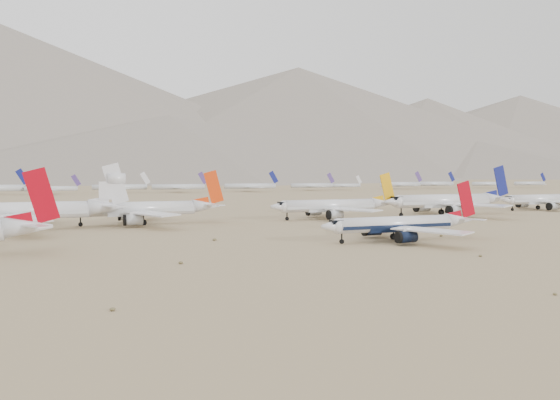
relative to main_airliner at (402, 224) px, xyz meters
name	(u,v)px	position (x,y,z in m)	size (l,w,h in m)	color
ground	(359,242)	(-10.57, 1.55, -3.87)	(7000.00, 7000.00, 0.00)	#927655
main_airliner	(402,224)	(0.00, 0.00, 0.00)	(39.87, 38.94, 14.07)	silver
row2_navy_widebody	(449,201)	(59.05, 57.14, 1.36)	(52.61, 51.45, 18.72)	silver
row2_gold_tail	(335,206)	(12.42, 58.62, 0.59)	(44.80, 43.81, 15.95)	silver
row2_orange_tail	(144,209)	(-51.06, 62.45, 0.83)	(46.90, 45.88, 16.73)	silver
row2_white_trijet	(25,211)	(-84.07, 57.23, 1.59)	(53.26, 52.05, 18.87)	silver
row2_blue_far	(545,199)	(115.56, 65.64, 0.52)	(44.32, 43.33, 15.75)	silver
distant_storage_row	(218,186)	(40.05, 315.92, 0.59)	(665.72, 57.94, 16.12)	silver
mountain_range	(112,115)	(59.61, 1649.56, 186.45)	(7354.00, 3024.00, 470.00)	slate
foothills	(324,151)	(516.11, 1101.55, 63.28)	(4637.50, 1395.00, 155.00)	slate
desert_scrub	(273,266)	(-40.93, -22.93, -3.58)	(206.06, 121.67, 0.63)	brown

